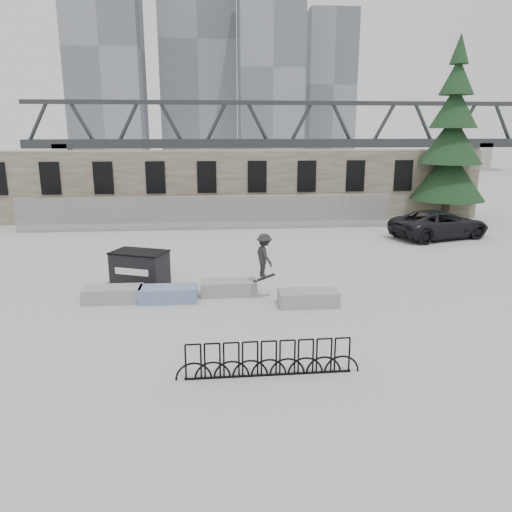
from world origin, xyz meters
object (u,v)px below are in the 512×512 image
at_px(spruce_tree, 451,146).
at_px(skateboarder, 264,256).
at_px(planter_center_right, 229,287).
at_px(planter_offset, 308,297).
at_px(planter_center_left, 168,293).
at_px(bike_rack, 269,359).
at_px(dumpster, 140,268).
at_px(suv, 440,224).
at_px(planter_far_left, 113,294).

height_order(spruce_tree, skateboarder, spruce_tree).
bearing_deg(planter_center_right, planter_offset, -27.86).
relative_size(planter_offset, skateboarder, 1.17).
height_order(planter_center_left, spruce_tree, spruce_tree).
bearing_deg(bike_rack, planter_center_left, 116.55).
bearing_deg(skateboarder, planter_offset, -138.86).
bearing_deg(dumpster, bike_rack, -39.82).
relative_size(planter_center_left, bike_rack, 0.45).
distance_m(dumpster, suv, 16.93).
bearing_deg(spruce_tree, planter_center_left, -139.17).
xyz_separation_m(dumpster, bike_rack, (4.07, -7.68, -0.23)).
height_order(planter_far_left, dumpster, dumpster).
distance_m(planter_far_left, planter_center_left, 1.91).
distance_m(planter_far_left, dumpster, 1.99).
distance_m(planter_center_left, skateboarder, 3.58).
xyz_separation_m(spruce_tree, skateboarder, (-13.44, -14.52, -3.24)).
bearing_deg(dumpster, spruce_tree, 57.15).
bearing_deg(planter_offset, planter_center_right, 152.14).
bearing_deg(dumpster, planter_center_left, -36.10).
bearing_deg(planter_center_right, planter_far_left, -174.28).
bearing_deg(planter_offset, skateboarder, 149.38).
bearing_deg(skateboarder, dumpster, 48.24).
bearing_deg(spruce_tree, planter_center_right, -136.43).
bearing_deg(planter_center_right, spruce_tree, 43.57).
bearing_deg(bike_rack, planter_offset, 68.68).
relative_size(dumpster, suv, 0.42).
bearing_deg(spruce_tree, suv, -118.11).
height_order(planter_offset, skateboarder, skateboarder).
height_order(planter_offset, suv, suv).
relative_size(planter_far_left, planter_center_left, 1.00).
distance_m(planter_far_left, skateboarder, 5.41).
distance_m(bike_rack, skateboarder, 5.83).
distance_m(planter_offset, skateboarder, 2.08).
xyz_separation_m(planter_center_left, spruce_tree, (16.78, 14.50, 4.52)).
bearing_deg(planter_center_right, suv, 36.45).
bearing_deg(planter_center_left, planter_offset, -10.17).
relative_size(planter_far_left, planter_center_right, 1.00).
relative_size(planter_far_left, dumpster, 0.85).
bearing_deg(planter_far_left, spruce_tree, 37.54).
height_order(planter_far_left, planter_offset, same).
bearing_deg(spruce_tree, planter_far_left, -142.46).
distance_m(bike_rack, spruce_tree, 24.94).
relative_size(planter_far_left, planter_offset, 1.00).
height_order(dumpster, spruce_tree, spruce_tree).
height_order(planter_center_right, bike_rack, bike_rack).
xyz_separation_m(planter_center_right, suv, (11.92, 8.80, 0.49)).
bearing_deg(dumpster, suv, 48.13).
distance_m(planter_center_left, suv, 16.87).
bearing_deg(bike_rack, dumpster, 117.90).
bearing_deg(planter_offset, spruce_tree, 51.94).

